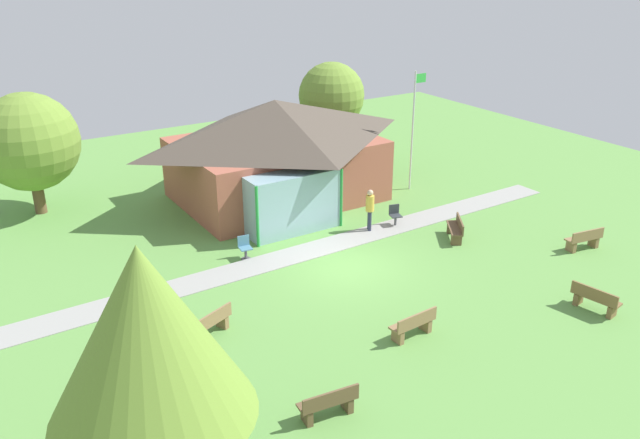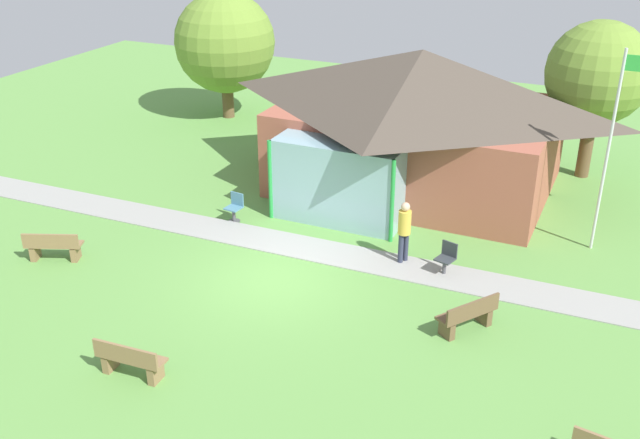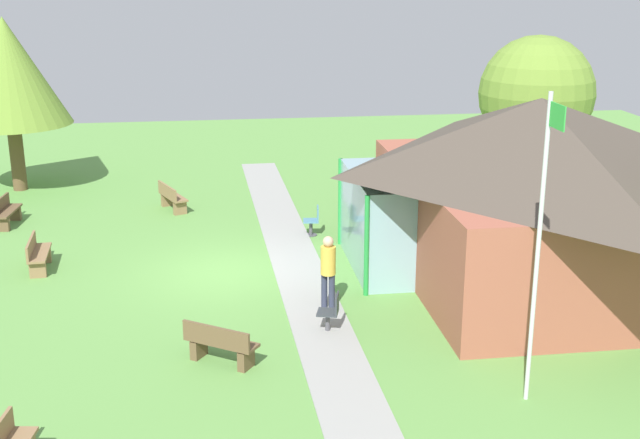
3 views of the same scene
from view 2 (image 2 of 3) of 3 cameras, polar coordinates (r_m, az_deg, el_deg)
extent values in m
plane|color=#609947|center=(18.82, -3.37, -4.67)|extent=(44.00, 44.00, 0.00)
cube|color=#A35642|center=(24.14, 7.60, 5.73)|extent=(8.44, 6.14, 2.72)
pyramid|color=#4C4238|center=(23.48, 7.92, 10.89)|extent=(9.44, 7.14, 1.77)
cube|color=#8CB2BF|center=(21.36, 1.37, 2.87)|extent=(3.80, 1.20, 2.45)
cylinder|color=green|center=(21.62, -3.90, 3.11)|extent=(0.12, 0.12, 2.45)
cylinder|color=green|center=(20.23, 5.65, 1.40)|extent=(0.12, 0.12, 2.45)
cube|color=#999993|center=(20.25, -0.97, -2.25)|extent=(23.83, 1.79, 0.03)
cylinder|color=silver|center=(20.60, 21.50, 4.77)|extent=(0.08, 0.08, 5.53)
cube|color=green|center=(19.93, 23.48, 11.10)|extent=(0.60, 0.02, 0.40)
cube|color=brown|center=(16.95, 11.35, -7.13)|extent=(1.21, 1.49, 0.06)
cube|color=brown|center=(16.77, 9.86, -8.43)|extent=(0.42, 0.36, 0.39)
cube|color=brown|center=(17.42, 12.65, -7.30)|extent=(0.42, 0.36, 0.39)
cube|color=brown|center=(16.73, 11.85, -6.82)|extent=(0.90, 1.27, 0.36)
cube|color=olive|center=(20.77, -20.03, -1.82)|extent=(1.55, 0.98, 0.06)
cube|color=olive|center=(21.10, -21.31, -2.40)|extent=(0.30, 0.43, 0.39)
cube|color=olive|center=(20.69, -18.51, -2.49)|extent=(0.30, 0.43, 0.39)
cube|color=olive|center=(20.53, -20.30, -1.54)|extent=(1.41, 0.63, 0.36)
cube|color=olive|center=(15.74, -14.48, -10.33)|extent=(1.52, 0.53, 0.06)
cube|color=olive|center=(16.17, -16.01, -10.57)|extent=(0.18, 0.41, 0.39)
cube|color=olive|center=(15.62, -12.69, -11.59)|extent=(0.18, 0.41, 0.39)
cube|color=olive|center=(15.50, -14.97, -10.07)|extent=(1.50, 0.15, 0.36)
cube|color=teal|center=(21.78, -6.76, 0.90)|extent=(0.49, 0.49, 0.04)
cube|color=teal|center=(21.83, -6.47, 1.61)|extent=(0.44, 0.09, 0.40)
cylinder|color=#4C4C51|center=(21.88, -6.73, 0.35)|extent=(0.10, 0.10, 0.42)
cylinder|color=#4C4C51|center=(21.96, -6.70, -0.12)|extent=(0.36, 0.36, 0.02)
cube|color=#33383D|center=(19.08, 9.72, -3.07)|extent=(0.54, 0.54, 0.04)
cube|color=#33383D|center=(19.13, 10.08, -2.27)|extent=(0.43, 0.16, 0.40)
cylinder|color=#4C4C51|center=(19.19, 9.67, -3.68)|extent=(0.10, 0.10, 0.42)
cylinder|color=#4C4C51|center=(19.28, 9.63, -4.20)|extent=(0.36, 0.36, 0.02)
cylinder|color=#2D3347|center=(19.46, 6.31, -2.28)|extent=(0.14, 0.14, 0.85)
cylinder|color=#2D3347|center=(19.57, 6.70, -2.13)|extent=(0.14, 0.14, 0.85)
cylinder|color=gold|center=(19.18, 6.62, -0.22)|extent=(0.34, 0.34, 0.65)
sphere|color=#D8AD8C|center=(18.99, 6.68, 0.99)|extent=(0.24, 0.24, 0.24)
cylinder|color=brown|center=(31.39, -7.19, 9.36)|extent=(0.48, 0.48, 1.61)
sphere|color=olive|center=(30.83, -7.43, 13.53)|extent=(4.09, 4.09, 4.09)
cylinder|color=brown|center=(26.29, 20.06, 5.56)|extent=(0.45, 0.45, 2.30)
sphere|color=olive|center=(25.63, 20.87, 10.62)|extent=(3.37, 3.37, 3.37)
camera|label=1|loc=(19.90, -76.72, 9.96)|focal=36.68mm
camera|label=3|loc=(18.50, 64.67, 4.74)|focal=46.10mm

